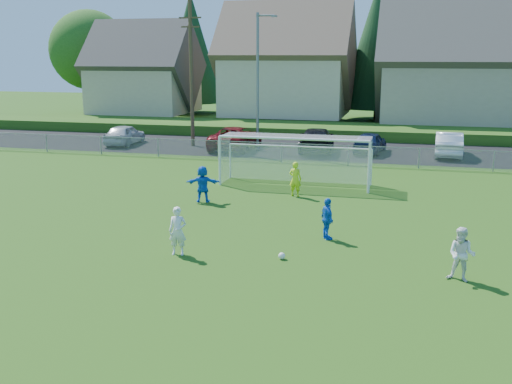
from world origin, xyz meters
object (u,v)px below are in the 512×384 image
soccer_ball (282,256)px  car_e (370,142)px  player_white_a (178,231)px  car_f (449,144)px  car_a (125,135)px  goalkeeper (295,179)px  car_c (236,138)px  soccer_goal (296,152)px  player_blue_b (203,184)px  player_blue_a (327,219)px  player_white_b (462,255)px  car_d (317,140)px

soccer_ball → car_e: 22.10m
player_white_a → car_f: player_white_a is taller
car_a → car_f: (22.35, 0.52, 0.05)m
player_white_a → goalkeeper: (2.15, 9.03, 0.01)m
player_white_a → car_c: size_ratio=0.28×
car_a → soccer_goal: soccer_goal is taller
soccer_ball → car_f: (6.23, 22.01, 0.67)m
goalkeeper → car_e: goalkeeper is taller
player_blue_b → player_blue_a: bearing=132.3°
car_c → player_white_a: bearing=102.9°
player_white_b → player_blue_a: bearing=162.5°
player_blue_a → car_c: bearing=-5.3°
car_a → car_d: car_d is taller
car_a → car_d: 13.89m
player_blue_b → player_white_a: bearing=89.5°
goalkeeper → car_a: (-14.92, 12.84, -0.07)m
player_blue_a → car_c: size_ratio=0.26×
car_d → car_e: 3.52m
car_a → soccer_goal: 17.78m
player_white_a → car_d: size_ratio=0.29×
player_blue_b → car_e: player_blue_b is taller
player_blue_b → soccer_goal: bearing=-139.1°
soccer_ball → car_a: car_a is taller
soccer_goal → car_d: bearing=93.2°
car_e → soccer_goal: (-2.91, -10.86, 0.92)m
player_blue_b → car_d: bearing=-113.4°
goalkeeper → car_f: size_ratio=0.34×
soccer_ball → player_blue_a: (1.10, 2.47, 0.63)m
player_blue_a → soccer_goal: size_ratio=0.20×
player_white_a → car_e: bearing=70.0°
player_white_b → player_blue_b: (-10.30, 7.17, 0.01)m
player_white_a → car_d: 22.27m
player_blue_b → soccer_ball: bearing=113.5°
car_f → soccer_goal: bearing=56.4°
goalkeeper → car_c: 14.36m
goalkeeper → soccer_goal: bearing=-69.1°
car_c → car_f: 14.00m
car_a → player_blue_b: bearing=124.3°
player_white_b → car_a: bearing=152.3°
car_d → soccer_goal: (0.60, -10.66, 0.84)m
car_f → car_a: bearing=3.8°
car_d → car_f: size_ratio=1.15×
car_c → car_f: car_c is taller
soccer_ball → player_blue_b: 8.28m
player_white_b → goalkeeper: bearing=143.5°
car_a → car_f: bearing=178.8°
player_blue_a → soccer_goal: soccer_goal is taller
car_a → car_d: bearing=179.0°
player_blue_b → car_c: bearing=-92.6°
soccer_ball → player_white_a: player_white_a is taller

